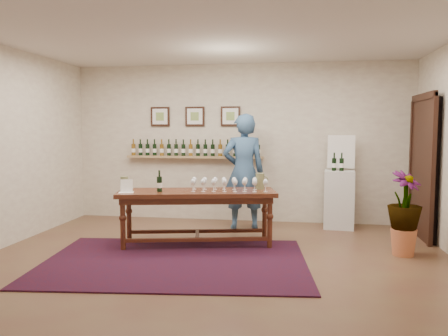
# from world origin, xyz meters

# --- Properties ---
(ground) EXTENTS (6.00, 6.00, 0.00)m
(ground) POSITION_xyz_m (0.00, 0.00, 0.00)
(ground) COLOR brown
(ground) RESTS_ON ground
(room_shell) EXTENTS (6.00, 6.00, 6.00)m
(room_shell) POSITION_xyz_m (2.11, 1.86, 1.12)
(room_shell) COLOR beige
(room_shell) RESTS_ON ground
(rug) EXTENTS (3.44, 2.49, 0.02)m
(rug) POSITION_xyz_m (-0.47, -0.13, 0.01)
(rug) COLOR #470C13
(rug) RESTS_ON ground
(tasting_table) EXTENTS (2.30, 1.14, 0.78)m
(tasting_table) POSITION_xyz_m (-0.37, 0.71, 0.66)
(tasting_table) COLOR #411B10
(tasting_table) RESTS_ON ground
(table_glasses) EXTENTS (1.37, 0.47, 0.19)m
(table_glasses) POSITION_xyz_m (0.01, 0.78, 0.87)
(table_glasses) COLOR white
(table_glasses) RESTS_ON tasting_table
(table_bottles) EXTENTS (0.34, 0.23, 0.33)m
(table_bottles) POSITION_xyz_m (-0.87, 0.57, 0.95)
(table_bottles) COLOR black
(table_bottles) RESTS_ON tasting_table
(pitcher_left) EXTENTS (0.14, 0.14, 0.20)m
(pitcher_left) POSITION_xyz_m (-1.38, 0.53, 0.88)
(pitcher_left) COLOR olive
(pitcher_left) RESTS_ON tasting_table
(pitcher_right) EXTENTS (0.19, 0.19, 0.23)m
(pitcher_right) POSITION_xyz_m (0.49, 1.01, 0.90)
(pitcher_right) COLOR olive
(pitcher_right) RESTS_ON tasting_table
(menu_card) EXTENTS (0.23, 0.19, 0.18)m
(menu_card) POSITION_xyz_m (-1.29, 0.38, 0.87)
(menu_card) COLOR white
(menu_card) RESTS_ON tasting_table
(display_pedestal) EXTENTS (0.52, 0.52, 0.96)m
(display_pedestal) POSITION_xyz_m (1.73, 2.17, 0.48)
(display_pedestal) COLOR silver
(display_pedestal) RESTS_ON ground
(pedestal_bottles) EXTENTS (0.34, 0.12, 0.33)m
(pedestal_bottles) POSITION_xyz_m (1.69, 2.09, 1.13)
(pedestal_bottles) COLOR black
(pedestal_bottles) RESTS_ON display_pedestal
(info_sign) EXTENTS (0.45, 0.06, 0.61)m
(info_sign) POSITION_xyz_m (1.76, 2.28, 1.27)
(info_sign) COLOR white
(info_sign) RESTS_ON display_pedestal
(potted_plant) EXTENTS (0.71, 0.71, 0.96)m
(potted_plant) POSITION_xyz_m (2.40, 0.63, 0.56)
(potted_plant) COLOR #C76C42
(potted_plant) RESTS_ON ground
(person) EXTENTS (0.78, 0.60, 1.90)m
(person) POSITION_xyz_m (0.16, 1.87, 0.95)
(person) COLOR #325277
(person) RESTS_ON ground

